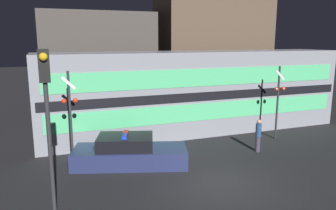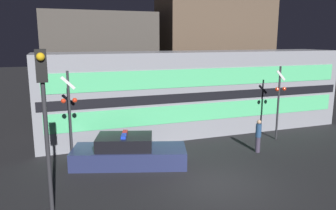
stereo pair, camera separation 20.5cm
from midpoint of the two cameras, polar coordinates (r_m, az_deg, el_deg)
name	(u,v)px [view 1 (the left image)]	position (r m, az deg, el deg)	size (l,w,h in m)	color
ground_plane	(219,184)	(12.54, 8.42, -13.52)	(120.00, 120.00, 0.00)	black
train	(196,92)	(18.77, 4.61, 2.27)	(17.42, 3.02, 4.60)	gray
police_car	(129,153)	(14.12, -7.21, -8.30)	(5.08, 3.14, 1.40)	navy
pedestrian	(258,135)	(16.05, 15.08, -5.12)	(0.26, 0.26, 1.57)	#3F384C
crossing_signal_near	(278,98)	(18.06, 18.33, 1.12)	(0.65, 0.27, 3.90)	#2D2D33
crossing_signal_far	(70,113)	(14.06, -17.06, -1.37)	(0.65, 0.27, 4.01)	#2D2D33
traffic_light_corner	(47,102)	(9.74, -20.95, 0.45)	(0.30, 0.46, 4.99)	#2D2D33
building_left	(95,64)	(24.41, -12.76, 7.00)	(7.52, 6.08, 7.03)	#47423D
building_center	(213,47)	(26.25, 7.57, 10.00)	(8.55, 4.06, 9.34)	brown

